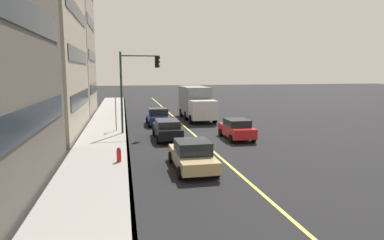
# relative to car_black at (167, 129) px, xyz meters

# --- Properties ---
(ground) EXTENTS (200.00, 200.00, 0.00)m
(ground) POSITION_rel_car_black_xyz_m (-0.14, -2.31, -0.77)
(ground) COLOR black
(sidewalk_slab) EXTENTS (80.00, 3.54, 0.15)m
(sidewalk_slab) POSITION_rel_car_black_xyz_m (-0.14, 4.59, -0.69)
(sidewalk_slab) COLOR gray
(sidewalk_slab) RESTS_ON ground
(curb_edge) EXTENTS (80.00, 0.16, 0.15)m
(curb_edge) POSITION_rel_car_black_xyz_m (-0.14, 2.90, -0.69)
(curb_edge) COLOR slate
(curb_edge) RESTS_ON ground
(lane_stripe_center) EXTENTS (80.00, 0.16, 0.01)m
(lane_stripe_center) POSITION_rel_car_black_xyz_m (-0.14, -2.31, -0.76)
(lane_stripe_center) COLOR #D8CC4C
(lane_stripe_center) RESTS_ON ground
(building_glass_right) EXTENTS (10.52, 13.03, 24.88)m
(building_glass_right) POSITION_rel_car_black_xyz_m (17.70, 13.03, 11.67)
(building_glass_right) COLOR #9E9384
(building_glass_right) RESTS_ON ground
(car_black) EXTENTS (4.41, 1.89, 1.46)m
(car_black) POSITION_rel_car_black_xyz_m (0.00, 0.00, 0.00)
(car_black) COLOR black
(car_black) RESTS_ON ground
(car_tan) EXTENTS (4.50, 1.97, 1.50)m
(car_tan) POSITION_rel_car_black_xyz_m (-7.81, -0.24, -0.02)
(car_tan) COLOR tan
(car_tan) RESTS_ON ground
(car_red) EXTENTS (3.84, 1.88, 1.49)m
(car_red) POSITION_rel_car_black_xyz_m (-0.96, -5.00, 0.00)
(car_red) COLOR red
(car_red) RESTS_ON ground
(car_navy) EXTENTS (3.87, 2.05, 1.58)m
(car_navy) POSITION_rel_car_black_xyz_m (6.80, -0.02, 0.01)
(car_navy) COLOR navy
(car_navy) RESTS_ON ground
(truck_gray) EXTENTS (7.90, 2.61, 3.37)m
(truck_gray) POSITION_rel_car_black_xyz_m (9.87, -4.31, 0.99)
(truck_gray) COLOR silver
(truck_gray) RESTS_ON ground
(traffic_light_mast) EXTENTS (0.28, 3.13, 6.44)m
(traffic_light_mast) POSITION_rel_car_black_xyz_m (2.47, 2.15, 3.56)
(traffic_light_mast) COLOR #1E3823
(traffic_light_mast) RESTS_ON ground
(street_sign_post) EXTENTS (0.60, 0.08, 2.91)m
(street_sign_post) POSITION_rel_car_black_xyz_m (3.70, 3.72, 0.94)
(street_sign_post) COLOR slate
(street_sign_post) RESTS_ON ground
(fire_hydrant) EXTENTS (0.24, 0.24, 0.94)m
(fire_hydrant) POSITION_rel_car_black_xyz_m (-6.14, 3.42, -0.30)
(fire_hydrant) COLOR red
(fire_hydrant) RESTS_ON ground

